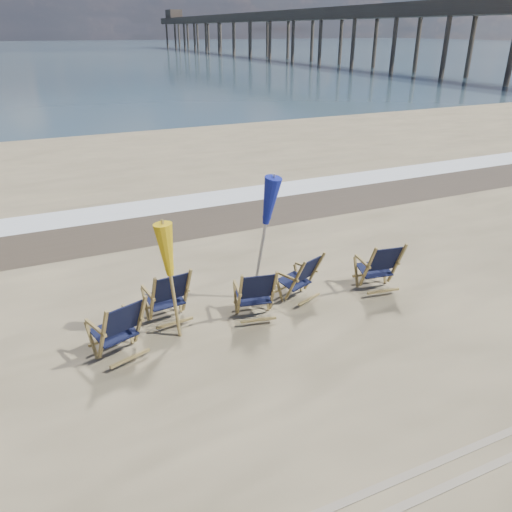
# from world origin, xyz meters

# --- Properties ---
(ocean) EXTENTS (400.00, 400.00, 0.00)m
(ocean) POSITION_xyz_m (0.00, 128.00, 0.00)
(ocean) COLOR #384E5D
(ocean) RESTS_ON ground
(surf_foam) EXTENTS (200.00, 1.40, 0.01)m
(surf_foam) POSITION_xyz_m (0.00, 8.30, 0.00)
(surf_foam) COLOR silver
(surf_foam) RESTS_ON ground
(wet_sand_strip) EXTENTS (200.00, 2.60, 0.00)m
(wet_sand_strip) POSITION_xyz_m (0.00, 6.80, 0.00)
(wet_sand_strip) COLOR #42362A
(wet_sand_strip) RESTS_ON ground
(beach_chair_0) EXTENTS (0.93, 0.98, 1.11)m
(beach_chair_0) POSITION_xyz_m (-2.30, 1.41, 0.55)
(beach_chair_0) COLOR black
(beach_chair_0) RESTS_ON ground
(beach_chair_1) EXTENTS (0.77, 0.85, 1.08)m
(beach_chair_1) POSITION_xyz_m (-1.37, 2.03, 0.54)
(beach_chair_1) COLOR black
(beach_chair_1) RESTS_ON ground
(beach_chair_2) EXTENTS (0.80, 0.86, 1.04)m
(beach_chair_2) POSITION_xyz_m (-0.02, 1.44, 0.52)
(beach_chair_2) COLOR black
(beach_chair_2) RESTS_ON ground
(beach_chair_3) EXTENTS (0.84, 0.88, 0.98)m
(beach_chair_3) POSITION_xyz_m (1.04, 1.86, 0.49)
(beach_chair_3) COLOR black
(beach_chair_3) RESTS_ON ground
(beach_chair_4) EXTENTS (0.81, 0.88, 1.09)m
(beach_chair_4) POSITION_xyz_m (2.57, 1.40, 0.54)
(beach_chair_4) COLOR black
(beach_chair_4) RESTS_ON ground
(umbrella_yellow) EXTENTS (0.30, 0.30, 1.96)m
(umbrella_yellow) POSITION_xyz_m (-1.70, 1.65, 1.45)
(umbrella_yellow) COLOR olive
(umbrella_yellow) RESTS_ON ground
(umbrella_blue) EXTENTS (0.30, 0.30, 2.40)m
(umbrella_blue) POSITION_xyz_m (0.09, 2.14, 1.86)
(umbrella_blue) COLOR #A5A5AD
(umbrella_blue) RESTS_ON ground
(fishing_pier) EXTENTS (4.40, 140.00, 9.30)m
(fishing_pier) POSITION_xyz_m (38.00, 74.00, 4.65)
(fishing_pier) COLOR #4F4339
(fishing_pier) RESTS_ON ground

